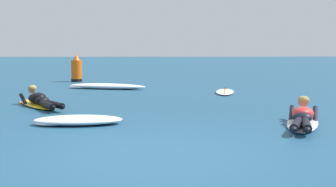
% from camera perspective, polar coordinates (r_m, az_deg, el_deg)
% --- Properties ---
extents(ground_plane, '(120.00, 120.00, 0.00)m').
position_cam_1_polar(ground_plane, '(16.56, -2.87, 0.48)').
color(ground_plane, navy).
extents(surfer_near, '(1.34, 2.63, 0.54)m').
position_cam_1_polar(surfer_near, '(9.24, 15.46, -2.79)').
color(surfer_near, silver).
rests_on(surfer_near, ground).
extents(surfer_far, '(1.60, 2.49, 0.53)m').
position_cam_1_polar(surfer_far, '(12.07, -14.82, -0.86)').
color(surfer_far, yellow).
rests_on(surfer_far, ground).
extents(drifting_surfboard, '(0.95, 2.21, 0.16)m').
position_cam_1_polar(drifting_surfboard, '(15.43, 6.66, 0.22)').
color(drifting_surfboard, white).
rests_on(drifting_surfboard, ground).
extents(whitewater_mid_left, '(2.84, 1.47, 0.19)m').
position_cam_1_polar(whitewater_mid_left, '(16.84, -7.18, 0.83)').
color(whitewater_mid_left, white).
rests_on(whitewater_mid_left, ground).
extents(whitewater_mid_right, '(1.65, 0.83, 0.17)m').
position_cam_1_polar(whitewater_mid_right, '(9.16, -10.44, -3.10)').
color(whitewater_mid_right, white).
rests_on(whitewater_mid_right, ground).
extents(channel_marker_buoy, '(0.46, 0.46, 1.13)m').
position_cam_1_polar(channel_marker_buoy, '(20.64, -10.65, 2.64)').
color(channel_marker_buoy, '#EA5B0F').
rests_on(channel_marker_buoy, ground).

